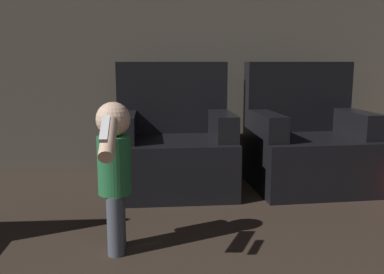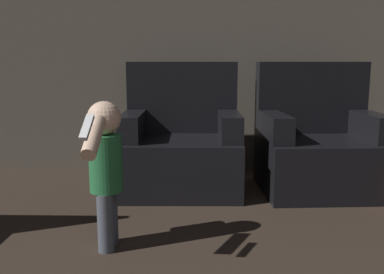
{
  "view_description": "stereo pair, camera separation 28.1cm",
  "coord_description": "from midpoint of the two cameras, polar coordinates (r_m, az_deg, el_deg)",
  "views": [
    {
      "loc": [
        -0.41,
        0.48,
        1.03
      ],
      "look_at": [
        -0.19,
        3.25,
        0.53
      ],
      "focal_mm": 40.0,
      "sensor_mm": 36.0,
      "label": 1
    },
    {
      "loc": [
        -0.13,
        0.47,
        1.03
      ],
      "look_at": [
        -0.19,
        3.25,
        0.53
      ],
      "focal_mm": 40.0,
      "sensor_mm": 36.0,
      "label": 2
    }
  ],
  "objects": [
    {
      "name": "wall_back",
      "position": [
        4.04,
        -0.7,
        13.99
      ],
      "size": [
        8.4,
        0.05,
        2.6
      ],
      "color": "#51493F",
      "rests_on": "ground_plane"
    },
    {
      "name": "armchair_left",
      "position": [
        3.44,
        -4.77,
        -1.36
      ],
      "size": [
        0.93,
        0.8,
        1.02
      ],
      "rotation": [
        0.0,
        0.0,
        0.02
      ],
      "color": "black",
      "rests_on": "ground_plane"
    },
    {
      "name": "armchair_right",
      "position": [
        3.6,
        12.99,
        -1.06
      ],
      "size": [
        0.97,
        0.84,
        1.02
      ],
      "rotation": [
        0.0,
        0.0,
        0.07
      ],
      "color": "black",
      "rests_on": "ground_plane"
    },
    {
      "name": "person_toddler",
      "position": [
        2.32,
        -13.76,
        -3.74
      ],
      "size": [
        0.18,
        0.57,
        0.82
      ],
      "rotation": [
        0.0,
        0.0,
        1.56
      ],
      "color": "#474C56",
      "rests_on": "ground_plane"
    }
  ]
}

